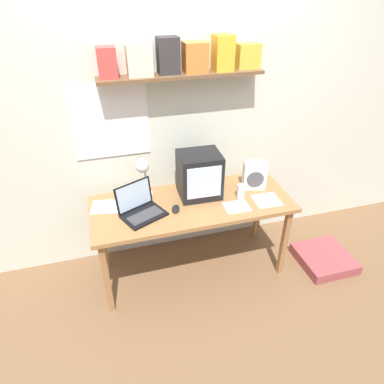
# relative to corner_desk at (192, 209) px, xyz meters

# --- Properties ---
(ground_plane) EXTENTS (12.00, 12.00, 0.00)m
(ground_plane) POSITION_rel_corner_desk_xyz_m (0.00, 0.00, -0.66)
(ground_plane) COLOR brown
(back_wall) EXTENTS (5.60, 0.24, 2.60)m
(back_wall) POSITION_rel_corner_desk_xyz_m (-0.00, 0.44, 0.65)
(back_wall) COLOR beige
(back_wall) RESTS_ON ground_plane
(corner_desk) EXTENTS (1.62, 0.65, 0.73)m
(corner_desk) POSITION_rel_corner_desk_xyz_m (0.00, 0.00, 0.00)
(corner_desk) COLOR #9A6A3E
(corner_desk) RESTS_ON ground_plane
(crt_monitor) EXTENTS (0.34, 0.30, 0.37)m
(crt_monitor) POSITION_rel_corner_desk_xyz_m (0.09, 0.10, 0.25)
(crt_monitor) COLOR black
(crt_monitor) RESTS_ON corner_desk
(laptop) EXTENTS (0.39, 0.36, 0.24)m
(laptop) POSITION_rel_corner_desk_xyz_m (-0.43, -0.03, 0.13)
(laptop) COLOR black
(laptop) RESTS_ON corner_desk
(desk_lamp) EXTENTS (0.13, 0.17, 0.36)m
(desk_lamp) POSITION_rel_corner_desk_xyz_m (-0.35, 0.17, 0.34)
(desk_lamp) COLOR silver
(desk_lamp) RESTS_ON corner_desk
(juice_glass) EXTENTS (0.06, 0.06, 0.12)m
(juice_glass) POSITION_rel_corner_desk_xyz_m (0.41, -0.04, 0.12)
(juice_glass) COLOR white
(juice_glass) RESTS_ON corner_desk
(space_heater) EXTENTS (0.21, 0.15, 0.25)m
(space_heater) POSITION_rel_corner_desk_xyz_m (0.57, 0.08, 0.19)
(space_heater) COLOR white
(space_heater) RESTS_ON corner_desk
(computer_mouse) EXTENTS (0.09, 0.12, 0.03)m
(computer_mouse) POSITION_rel_corner_desk_xyz_m (-0.15, -0.07, 0.08)
(computer_mouse) COLOR black
(computer_mouse) RESTS_ON corner_desk
(loose_paper_near_laptop) EXTENTS (0.26, 0.23, 0.00)m
(loose_paper_near_laptop) POSITION_rel_corner_desk_xyz_m (-0.67, 0.13, 0.07)
(loose_paper_near_laptop) COLOR white
(loose_paper_near_laptop) RESTS_ON corner_desk
(loose_paper_near_monitor) EXTENTS (0.20, 0.16, 0.00)m
(loose_paper_near_monitor) POSITION_rel_corner_desk_xyz_m (0.33, -0.16, 0.07)
(loose_paper_near_monitor) COLOR white
(loose_paper_near_monitor) RESTS_ON corner_desk
(printed_handout) EXTENTS (0.21, 0.21, 0.00)m
(printed_handout) POSITION_rel_corner_desk_xyz_m (0.60, -0.14, 0.07)
(printed_handout) COLOR white
(printed_handout) RESTS_ON corner_desk
(floor_cushion) EXTENTS (0.46, 0.46, 0.10)m
(floor_cushion) POSITION_rel_corner_desk_xyz_m (1.21, -0.27, -0.62)
(floor_cushion) COLOR #974245
(floor_cushion) RESTS_ON ground_plane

